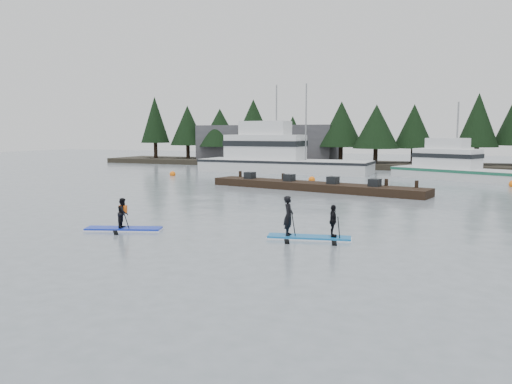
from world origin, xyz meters
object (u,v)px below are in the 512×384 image
at_px(fishing_boat_large, 279,165).
at_px(fishing_boat_medium, 458,174).
at_px(floating_dock, 313,186).
at_px(paddleboard_duo, 309,224).
at_px(paddleboard_solo, 123,220).

bearing_deg(fishing_boat_large, fishing_boat_medium, -3.85).
relative_size(fishing_boat_large, fishing_boat_medium, 1.45).
bearing_deg(floating_dock, paddleboard_duo, -62.81).
distance_m(fishing_boat_medium, floating_dock, 15.84).
height_order(fishing_boat_medium, paddleboard_solo, fishing_boat_medium).
relative_size(fishing_boat_medium, paddleboard_solo, 3.82).
distance_m(floating_dock, paddleboard_duo, 16.43).
height_order(floating_dock, paddleboard_solo, paddleboard_solo).
bearing_deg(paddleboard_solo, fishing_boat_large, 78.73).
xyz_separation_m(fishing_boat_large, paddleboard_duo, (12.02, -30.19, -0.18)).
relative_size(fishing_boat_medium, floating_dock, 0.76).
xyz_separation_m(paddleboard_solo, paddleboard_duo, (7.63, 1.30, 0.12)).
height_order(fishing_boat_large, paddleboard_solo, fishing_boat_large).
bearing_deg(paddleboard_duo, fishing_boat_medium, 68.38).
xyz_separation_m(fishing_boat_large, paddleboard_solo, (4.39, -31.49, -0.30)).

